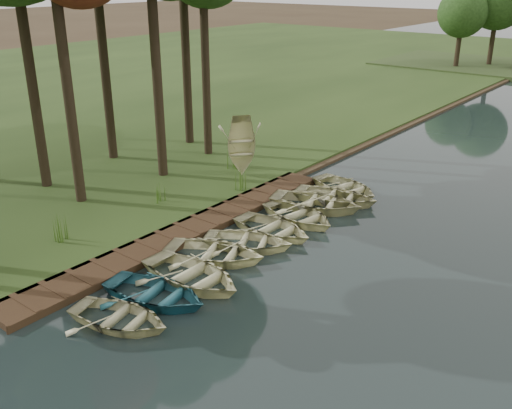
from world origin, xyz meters
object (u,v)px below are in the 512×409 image
Objects in this scene: boardwalk at (188,231)px; rowboat_1 at (155,291)px; rowboat_0 at (119,315)px; stored_rowboat at (241,169)px; rowboat_2 at (192,272)px.

rowboat_1 reaches higher than boardwalk.
rowboat_0 is (2.90, -5.73, 0.23)m from boardwalk.
boardwalk is at bearing 12.22° from rowboat_0.
boardwalk is 6.65m from stored_rowboat.
boardwalk is at bearing 47.18° from rowboat_2.
stored_rowboat is (-2.42, 6.17, 0.46)m from boardwalk.
stored_rowboat is at bearing 15.59° from rowboat_1.
boardwalk is at bearing -121.75° from stored_rowboat.
rowboat_2 is 10.31m from stored_rowboat.
rowboat_0 is 0.82× the size of rowboat_2.
rowboat_2 is at bearing -13.70° from rowboat_0.
rowboat_2 is (2.85, -2.68, 0.30)m from boardwalk.
rowboat_0 is 1.55m from rowboat_1.
stored_rowboat reaches higher than rowboat_1.
stored_rowboat reaches higher than boardwalk.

